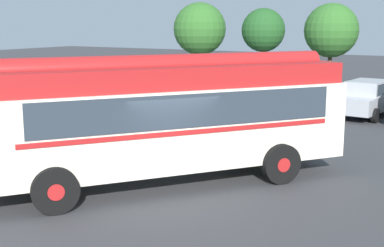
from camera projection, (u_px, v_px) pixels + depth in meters
The scene contains 7 objects.
ground_plane at pixel (164, 191), 13.87m from camera, with size 120.00×120.00×0.00m, color #3D3D3F.
vintage_bus at pixel (163, 114), 14.26m from camera, with size 7.95×9.57×3.49m.
car_near_left at pixel (310, 94), 26.22m from camera, with size 2.36×4.39×1.66m.
car_mid_left at pixel (366, 98), 24.61m from camera, with size 2.29×4.36×1.66m.
tree_far_left at pixel (200, 29), 36.54m from camera, with size 3.59×3.59×5.62m.
tree_left_of_centre at pixel (263, 30), 34.92m from camera, with size 2.85×2.85×5.19m.
tree_centre at pixel (329, 31), 31.65m from camera, with size 3.20×3.20×5.41m.
Camera 1 is at (7.43, -11.04, 4.35)m, focal length 50.00 mm.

